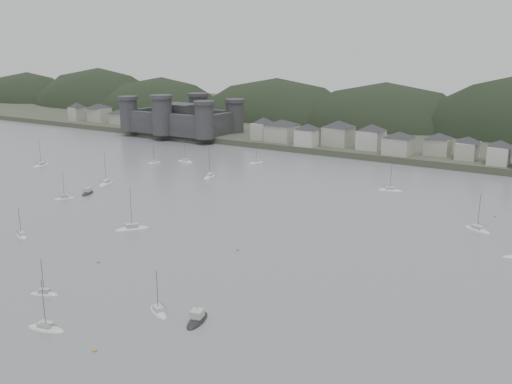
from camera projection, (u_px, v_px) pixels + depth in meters
The scene contains 10 objects.
ground at pixel (56, 296), 113.92m from camera, with size 900.00×900.00×0.00m, color slate.
far_shore_land at pixel (445, 127), 352.95m from camera, with size 900.00×250.00×3.00m, color #383D2D.
forested_ridge at pixel (440, 154), 332.79m from camera, with size 851.55×103.94×102.57m.
castle at pixel (181, 118), 320.59m from camera, with size 66.00×43.00×20.00m.
waterfront_town at pixel (497, 149), 233.80m from camera, with size 451.48×28.46×12.92m.
sailboat_lead at pixel (390, 191), 198.83m from camera, with size 9.07×4.70×11.85m.
moored_fleet at pixel (218, 218), 165.92m from camera, with size 251.17×162.43×13.63m.
motor_launch_near at pixel (197, 320), 103.39m from camera, with size 4.67×8.06×3.82m.
motor_launch_far at pixel (88, 193), 194.90m from camera, with size 5.73×8.04×3.82m.
mooring_buoys at pixel (231, 223), 161.59m from camera, with size 176.14×144.32×0.70m.
Camera 1 is at (91.67, -65.64, 49.00)m, focal length 39.05 mm.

